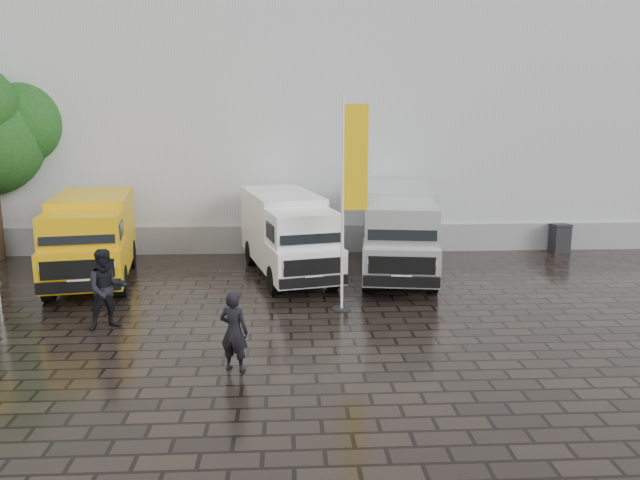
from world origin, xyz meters
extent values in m
plane|color=black|center=(0.00, 0.00, 0.00)|extent=(120.00, 120.00, 0.00)
cube|color=silver|center=(2.00, 16.00, 6.00)|extent=(44.00, 16.00, 12.00)
cube|color=gray|center=(2.00, 7.95, 0.50)|extent=(44.00, 0.15, 1.00)
cylinder|color=black|center=(-0.08, 1.20, 0.02)|extent=(0.50, 0.50, 0.04)
cylinder|color=white|center=(-0.08, 1.20, 2.73)|extent=(0.07, 0.07, 5.45)
cube|color=yellow|center=(0.25, 1.20, 3.93)|extent=(0.60, 0.03, 2.62)
cube|color=black|center=(8.47, 7.51, 0.52)|extent=(0.67, 0.67, 1.04)
imported|color=black|center=(-2.54, -2.56, 0.81)|extent=(0.70, 0.59, 1.63)
imported|color=black|center=(-5.72, 0.09, 0.96)|extent=(1.16, 1.06, 1.92)
camera|label=1|loc=(-1.47, -14.26, 5.06)|focal=35.00mm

